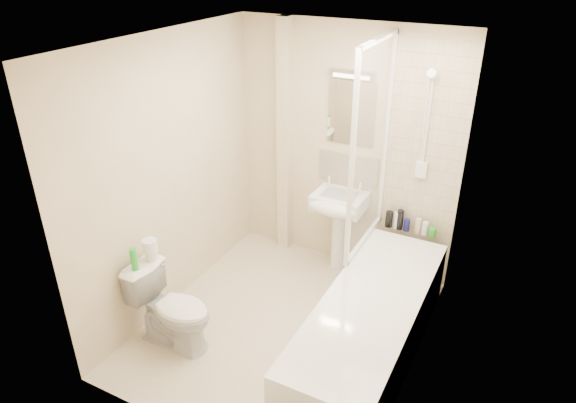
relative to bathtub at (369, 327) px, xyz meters
The scene contains 26 objects.
floor 0.80m from the bathtub, behind, with size 2.50×2.50×0.00m, color beige.
wall_back 1.72m from the bathtub, 121.07° to the left, with size 2.20×0.02×2.40m, color beige.
wall_left 2.06m from the bathtub, behind, with size 0.02×2.50×2.40m, color beige.
wall_right 0.98m from the bathtub, ahead, with size 0.02×2.50×2.40m, color beige.
ceiling 2.24m from the bathtub, behind, with size 2.20×2.50×0.02m, color white.
tile_back 1.68m from the bathtub, 90.00° to the left, with size 0.70×0.01×1.75m, color beige.
tile_right 1.19m from the bathtub, ahead, with size 0.01×2.10×1.75m, color beige.
pipe_boxing 2.03m from the bathtub, 139.15° to the left, with size 0.12×0.12×2.40m, color beige.
splashback 1.60m from the bathtub, 119.63° to the left, with size 0.60×0.01×0.30m, color beige.
mirror 1.92m from the bathtub, 119.67° to the left, with size 0.46×0.01×0.60m, color white.
strip_light 2.17m from the bathtub, 120.13° to the left, with size 0.42×0.07×0.07m, color silver.
bathtub is the anchor object (origin of this frame).
shower_screen 1.45m from the bathtub, 113.81° to the left, with size 0.04×0.92×1.80m.
shower_fixture 1.73m from the bathtub, 90.08° to the left, with size 0.10×0.16×0.99m.
pedestal_sink 1.29m from the bathtub, 124.85° to the left, with size 0.49×0.46×0.95m.
bottle_black_a 1.23m from the bathtub, 101.38° to the left, with size 0.07×0.07×0.16m, color black.
bottle_white_a 1.22m from the bathtub, 97.94° to the left, with size 0.05×0.05×0.17m, color silver.
bottle_black_b 1.22m from the bathtub, 96.28° to the left, with size 0.06×0.06×0.20m, color black.
bottle_blue 1.20m from the bathtub, 92.98° to the left, with size 0.06×0.06×0.12m, color #131656.
bottle_cream 1.20m from the bathtub, 87.61° to the left, with size 0.05×0.05×0.15m, color beige.
bottle_white_b 1.21m from the bathtub, 84.46° to the left, with size 0.06×0.06×0.13m, color silver.
bottle_green 1.21m from the bathtub, 80.95° to the left, with size 0.07×0.07×0.09m, color green.
toilet 1.58m from the bathtub, 158.37° to the right, with size 0.69×0.40×0.70m, color white.
toilet_roll_lower 1.83m from the bathtub, 163.87° to the right, with size 0.10×0.10×0.09m, color white.
toilet_roll_upper 1.85m from the bathtub, 163.04° to the right, with size 0.12×0.12×0.10m, color white.
green_bottle 1.91m from the bathtub, 158.77° to the right, with size 0.05×0.05×0.19m, color green.
Camera 1 is at (1.62, -3.08, 3.00)m, focal length 32.00 mm.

